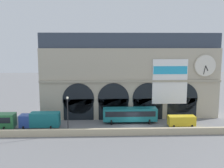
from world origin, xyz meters
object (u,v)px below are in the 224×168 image
(street_lamp_quayside, at_px, (68,110))
(box_truck_west, at_px, (40,120))
(van_mideast, at_px, (182,121))
(bus_center, at_px, (130,114))

(street_lamp_quayside, bearing_deg, box_truck_west, 147.49)
(van_mideast, bearing_deg, bus_center, 162.58)
(bus_center, height_order, street_lamp_quayside, street_lamp_quayside)
(bus_center, relative_size, van_mideast, 2.12)
(street_lamp_quayside, bearing_deg, van_mideast, 9.28)
(box_truck_west, distance_m, bus_center, 17.74)
(van_mideast, relative_size, street_lamp_quayside, 0.75)
(box_truck_west, xyz_separation_m, bus_center, (17.49, 2.98, 0.08))
(street_lamp_quayside, bearing_deg, bus_center, 29.24)
(box_truck_west, relative_size, street_lamp_quayside, 1.09)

